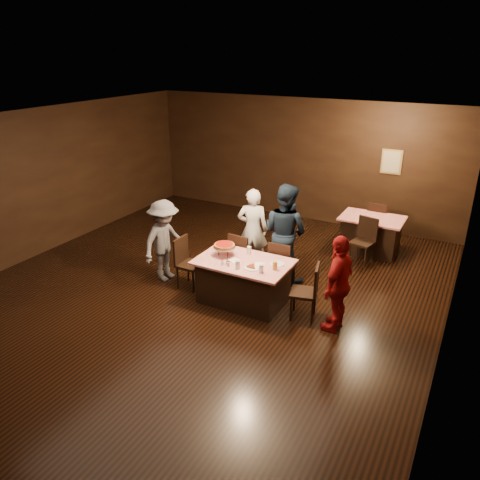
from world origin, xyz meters
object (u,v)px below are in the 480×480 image
object	(u,v)px
chair_back_far	(378,222)
diner_white_jacket	(253,230)
back_table	(371,234)
chair_end_left	(190,264)
chair_far_right	(282,265)
diner_navy_hoodie	(285,232)
glass_amber	(275,266)
chair_back_near	(363,242)
glass_front_right	(261,269)
glass_front_left	(238,265)
pizza_stand	(224,246)
plate_empty	(277,264)
main_table	(244,281)
diner_grey_knit	(164,241)
diner_red_shirt	(338,284)
glass_back	(249,250)
chair_far_left	(243,256)
chair_end_right	(304,291)

from	to	relation	value
chair_back_far	diner_white_jacket	distance (m)	3.18
back_table	chair_end_left	size ratio (longest dim) A/B	1.37
back_table	chair_far_right	size ratio (longest dim) A/B	1.37
diner_navy_hoodie	diner_white_jacket	bearing A→B (deg)	7.46
glass_amber	chair_back_near	bearing A→B (deg)	72.76
glass_front_right	glass_front_left	bearing A→B (deg)	-172.87
glass_front_right	chair_far_right	bearing A→B (deg)	92.86
pizza_stand	back_table	bearing A→B (deg)	60.41
chair_back_near	plate_empty	size ratio (longest dim) A/B	3.80
main_table	diner_grey_knit	xyz separation A→B (m)	(-1.70, 0.07, 0.40)
diner_red_shirt	main_table	bearing A→B (deg)	-86.76
diner_white_jacket	diner_grey_knit	world-z (taller)	diner_white_jacket
main_table	glass_front_right	world-z (taller)	glass_front_right
back_table	glass_amber	world-z (taller)	glass_amber
main_table	glass_back	world-z (taller)	glass_back
glass_front_right	glass_back	xyz separation A→B (m)	(-0.50, 0.55, 0.00)
diner_navy_hoodie	diner_red_shirt	xyz separation A→B (m)	(1.42, -1.24, -0.14)
chair_end_left	back_table	bearing A→B (deg)	-37.46
chair_far_left	chair_far_right	bearing A→B (deg)	-175.28
chair_end_left	main_table	bearing A→B (deg)	-89.61
chair_end_left	diner_white_jacket	bearing A→B (deg)	-26.37
chair_far_right	glass_amber	xyz separation A→B (m)	(0.20, -0.80, 0.37)
chair_far_left	chair_end_left	size ratio (longest dim) A/B	1.00
chair_far_left	pizza_stand	xyz separation A→B (m)	(-0.00, -0.70, 0.48)
main_table	chair_far_left	distance (m)	0.85
chair_back_near	diner_grey_knit	size ratio (longest dim) A/B	0.61
chair_end_left	diner_red_shirt	distance (m)	2.79
back_table	glass_front_right	size ratio (longest dim) A/B	9.29
glass_front_right	chair_end_left	bearing A→B (deg)	170.84
chair_back_far	diner_red_shirt	world-z (taller)	diner_red_shirt
back_table	diner_red_shirt	distance (m)	3.31
chair_back_near	pizza_stand	xyz separation A→B (m)	(-1.79, -2.46, 0.48)
back_table	diner_red_shirt	size ratio (longest dim) A/B	0.83
back_table	chair_far_left	bearing A→B (deg)	-126.11
back_table	glass_front_right	bearing A→B (deg)	-105.27
main_table	glass_back	bearing A→B (deg)	99.46
diner_navy_hoodie	plate_empty	distance (m)	1.08
chair_back_far	diner_white_jacket	bearing A→B (deg)	55.76
chair_far_right	diner_red_shirt	world-z (taller)	diner_red_shirt
chair_far_left	glass_back	bearing A→B (deg)	132.59
glass_amber	chair_end_right	bearing A→B (deg)	5.71
chair_far_left	chair_end_left	xyz separation A→B (m)	(-0.70, -0.75, 0.00)
chair_back_near	chair_back_far	distance (m)	1.30
diner_grey_knit	chair_end_left	bearing A→B (deg)	-89.26
back_table	plate_empty	bearing A→B (deg)	-105.43
chair_end_right	chair_far_left	bearing A→B (deg)	-129.70
back_table	glass_front_left	size ratio (longest dim) A/B	9.29
glass_amber	glass_back	distance (m)	0.74
glass_front_left	glass_amber	distance (m)	0.60
chair_far_right	main_table	bearing A→B (deg)	59.69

